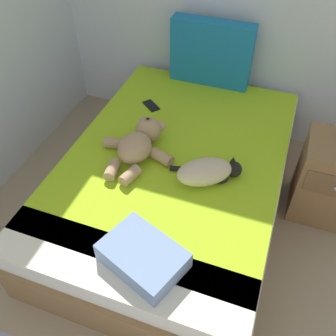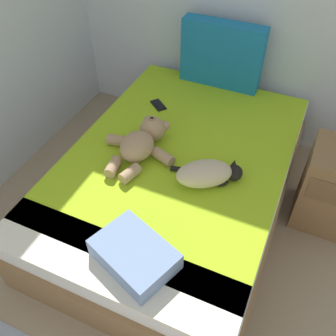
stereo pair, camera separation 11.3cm
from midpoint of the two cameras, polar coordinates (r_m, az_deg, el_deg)
name	(u,v)px [view 1 (the left image)]	position (r m, az deg, el deg)	size (l,w,h in m)	color
bed	(175,182)	(2.57, -0.15, -2.27)	(1.42, 2.07, 0.52)	olive
patterned_cushion	(211,53)	(3.00, 5.65, 17.42)	(0.64, 0.13, 0.51)	#1972AD
cat	(207,172)	(2.18, 4.71, -0.60)	(0.44, 0.35, 0.15)	#C6B293
teddy_bear	(139,143)	(2.37, -5.95, 3.84)	(0.50, 0.56, 0.19)	tan
cell_phone	(151,106)	(2.82, -3.82, 9.70)	(0.16, 0.15, 0.01)	black
throw_pillow	(143,256)	(1.84, -5.73, -13.60)	(0.40, 0.28, 0.11)	#728CB7
nightstand	(330,180)	(2.73, 22.99, -1.75)	(0.44, 0.43, 0.62)	olive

